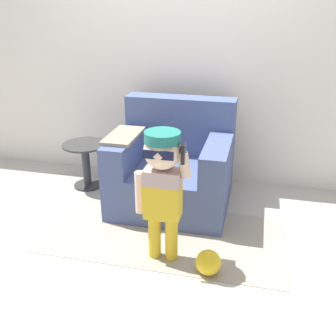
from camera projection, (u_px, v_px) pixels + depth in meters
The scene contains 7 objects.
ground_plane at pixel (165, 201), 3.67m from camera, with size 10.00×10.00×0.00m, color #ADA89E.
wall_back at pixel (180, 49), 3.71m from camera, with size 10.00×0.05×2.60m.
armchair at pixel (173, 168), 3.53m from camera, with size 1.03×0.89×0.92m.
person_child at pixel (162, 177), 2.63m from camera, with size 0.39×0.29×0.96m.
side_table at pixel (86, 161), 3.86m from camera, with size 0.43×0.43×0.45m.
rug at pixel (165, 234), 3.15m from camera, with size 1.90×0.93×0.01m.
toy_ball at pixel (208, 263), 2.68m from camera, with size 0.18×0.18×0.18m.
Camera 1 is at (0.79, -3.15, 1.74)m, focal length 42.00 mm.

